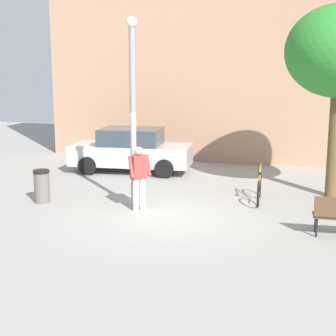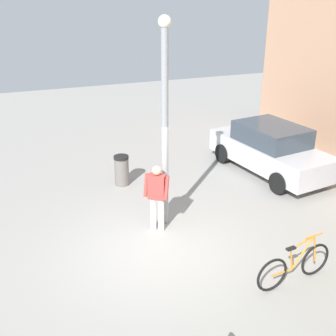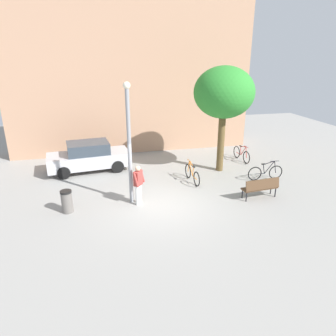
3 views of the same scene
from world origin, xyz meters
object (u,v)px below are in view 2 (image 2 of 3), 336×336
at_px(parked_car_silver, 270,149).
at_px(person_by_lamppost, 157,194).
at_px(bicycle_orange, 295,266).
at_px(lamppost, 165,118).
at_px(trash_bin, 122,170).

bearing_deg(parked_car_silver, person_by_lamppost, -66.18).
bearing_deg(person_by_lamppost, parked_car_silver, 113.82).
distance_m(person_by_lamppost, bicycle_orange, 3.42).
xyz_separation_m(person_by_lamppost, parked_car_silver, (-2.00, 4.54, -0.19)).
height_order(lamppost, person_by_lamppost, lamppost).
xyz_separation_m(bicycle_orange, parked_car_silver, (-4.86, 2.74, 0.39)).
relative_size(bicycle_orange, parked_car_silver, 0.41).
xyz_separation_m(lamppost, trash_bin, (-2.56, -0.37, -2.24)).
bearing_deg(lamppost, person_by_lamppost, -49.44).
height_order(bicycle_orange, parked_car_silver, parked_car_silver).
relative_size(bicycle_orange, trash_bin, 1.99).
xyz_separation_m(person_by_lamppost, bicycle_orange, (2.86, 1.80, -0.58)).
bearing_deg(trash_bin, parked_car_silver, 79.93).
distance_m(person_by_lamppost, trash_bin, 2.87).
bearing_deg(bicycle_orange, person_by_lamppost, -147.84).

